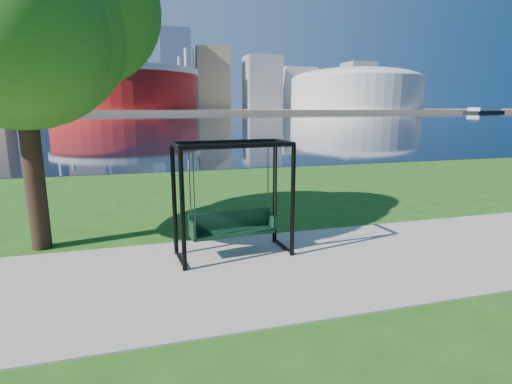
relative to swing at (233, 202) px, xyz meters
name	(u,v)px	position (x,y,z in m)	size (l,w,h in m)	color
ground	(248,261)	(0.20, -0.41, -1.14)	(900.00, 900.00, 0.00)	#1E5114
path	(254,270)	(0.20, -0.91, -1.13)	(120.00, 4.00, 0.03)	#9E937F
river	(149,120)	(0.20, 101.59, -1.13)	(900.00, 180.00, 0.02)	black
far_bank	(143,111)	(0.20, 305.59, -0.14)	(900.00, 228.00, 2.00)	#937F60
stadium	(124,88)	(-9.80, 234.59, 13.09)	(83.00, 83.00, 32.00)	maroon
arena	(355,88)	(135.20, 234.59, 14.73)	(84.00, 84.00, 26.56)	beige
skyline	(134,63)	(-4.07, 318.99, 34.75)	(392.00, 66.00, 96.50)	gray
swing	(233,202)	(0.00, 0.00, 0.00)	(2.38, 1.19, 2.36)	black
park_tree	(13,11)	(-3.97, 1.65, 3.72)	(5.63, 5.09, 6.99)	black
barge	(485,111)	(191.19, 183.75, 0.33)	(33.45, 19.32, 3.25)	black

